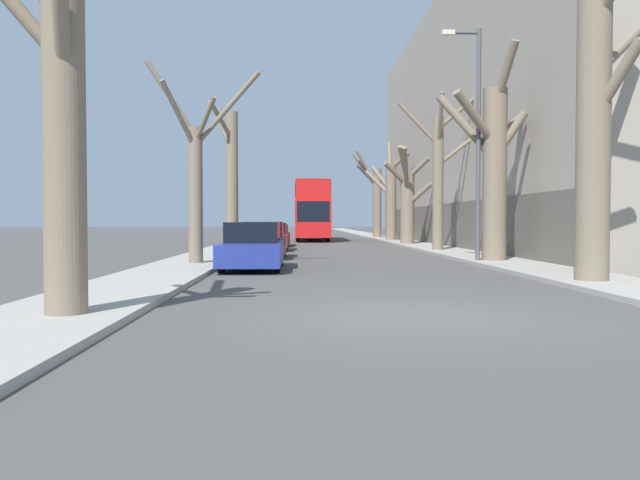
{
  "coord_description": "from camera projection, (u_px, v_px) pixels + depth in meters",
  "views": [
    {
      "loc": [
        -1.72,
        -9.84,
        1.51
      ],
      "look_at": [
        -0.3,
        33.17,
        0.2
      ],
      "focal_mm": 35.0,
      "sensor_mm": 36.0,
      "label": 1
    }
  ],
  "objects": [
    {
      "name": "parked_car_2",
      "position": [
        271.0,
        237.0,
        32.04
      ],
      "size": [
        1.75,
        3.98,
        1.42
      ],
      "color": "maroon",
      "rests_on": "ground"
    },
    {
      "name": "parked_car_3",
      "position": [
        275.0,
        236.0,
        37.63
      ],
      "size": [
        1.73,
        4.58,
        1.32
      ],
      "color": "black",
      "rests_on": "ground"
    },
    {
      "name": "parked_car_1",
      "position": [
        264.0,
        241.0,
        25.64
      ],
      "size": [
        1.77,
        4.04,
        1.48
      ],
      "color": "black",
      "rests_on": "ground"
    },
    {
      "name": "street_tree_right_1",
      "position": [
        494.0,
        164.0,
        22.2
      ],
      "size": [
        4.06,
        3.25,
        7.66
      ],
      "color": "#7A6B56",
      "rests_on": "ground"
    },
    {
      "name": "parked_car_0",
      "position": [
        253.0,
        247.0,
        19.61
      ],
      "size": [
        1.84,
        4.58,
        1.48
      ],
      "color": "navy",
      "rests_on": "ground"
    },
    {
      "name": "street_tree_left_0",
      "position": [
        58.0,
        105.0,
        9.23
      ],
      "size": [
        2.12,
        2.0,
        7.27
      ],
      "color": "#7A6B56",
      "rests_on": "ground"
    },
    {
      "name": "building_facade_right",
      "position": [
        515.0,
        122.0,
        38.68
      ],
      "size": [
        10.08,
        43.8,
        15.35
      ],
      "color": "#9E9384",
      "rests_on": "ground"
    },
    {
      "name": "street_tree_right_4",
      "position": [
        390.0,
        196.0,
        46.28
      ],
      "size": [
        3.03,
        3.87,
        7.54
      ],
      "color": "#7A6B56",
      "rests_on": "ground"
    },
    {
      "name": "double_decker_bus",
      "position": [
        312.0,
        208.0,
        48.88
      ],
      "size": [
        2.55,
        11.85,
        4.45
      ],
      "color": "red",
      "rests_on": "ground"
    },
    {
      "name": "sidewalk_right",
      "position": [
        374.0,
        236.0,
        60.06
      ],
      "size": [
        2.41,
        120.0,
        0.12
      ],
      "primitive_type": "cube",
      "color": "#A39E93",
      "rests_on": "ground"
    },
    {
      "name": "street_tree_right_3",
      "position": [
        407.0,
        200.0,
        38.51
      ],
      "size": [
        3.07,
        2.84,
        6.06
      ],
      "color": "#7A6B56",
      "rests_on": "ground"
    },
    {
      "name": "sidewalk_left",
      "position": [
        260.0,
        236.0,
        59.7
      ],
      "size": [
        2.41,
        120.0,
        0.12
      ],
      "primitive_type": "cube",
      "color": "#A39E93",
      "rests_on": "ground"
    },
    {
      "name": "street_tree_right_0",
      "position": [
        597.0,
        122.0,
        14.55
      ],
      "size": [
        2.36,
        4.25,
        8.82
      ],
      "color": "#7A6B56",
      "rests_on": "ground"
    },
    {
      "name": "lamp_post",
      "position": [
        476.0,
        134.0,
        22.06
      ],
      "size": [
        1.4,
        0.2,
        8.3
      ],
      "color": "#4C4F54",
      "rests_on": "ground"
    },
    {
      "name": "street_tree_right_5",
      "position": [
        375.0,
        198.0,
        54.95
      ],
      "size": [
        2.61,
        2.22,
        7.69
      ],
      "color": "#7A6B56",
      "rests_on": "ground"
    },
    {
      "name": "street_tree_left_2",
      "position": [
        231.0,
        176.0,
        32.45
      ],
      "size": [
        1.34,
        3.42,
        7.49
      ],
      "color": "#7A6B56",
      "rests_on": "ground"
    },
    {
      "name": "ground_plane",
      "position": [
        408.0,
        316.0,
        9.93
      ],
      "size": [
        300.0,
        300.0,
        0.0
      ],
      "primitive_type": "plane",
      "color": "#4C4947"
    },
    {
      "name": "street_tree_left_1",
      "position": [
        196.0,
        178.0,
        20.71
      ],
      "size": [
        3.83,
        1.69,
        6.78
      ],
      "color": "#7A6B56",
      "rests_on": "ground"
    },
    {
      "name": "street_tree_right_2",
      "position": [
        440.0,
        173.0,
        30.28
      ],
      "size": [
        4.83,
        2.06,
        8.43
      ],
      "color": "#7A6B56",
      "rests_on": "ground"
    }
  ]
}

